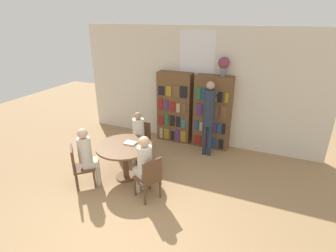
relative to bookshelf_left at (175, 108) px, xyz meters
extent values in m
plane|color=#9E7A51|center=(0.52, -3.50, -0.94)|extent=(16.00, 16.00, 0.00)
cube|color=beige|center=(0.52, 0.19, 0.56)|extent=(6.40, 0.06, 3.00)
cube|color=white|center=(0.52, 0.16, 1.41)|extent=(0.90, 0.01, 1.10)
cube|color=brown|center=(0.00, 0.00, 0.00)|extent=(0.91, 0.32, 1.88)
cube|color=tan|center=(-0.33, -0.17, -0.73)|extent=(0.09, 0.02, 0.29)
cube|color=olive|center=(-0.17, -0.17, -0.73)|extent=(0.14, 0.02, 0.29)
cube|color=black|center=(0.01, -0.17, -0.75)|extent=(0.09, 0.02, 0.25)
cube|color=#4C2D6B|center=(0.16, -0.17, -0.72)|extent=(0.12, 0.02, 0.32)
cube|color=olive|center=(0.32, -0.17, -0.73)|extent=(0.15, 0.02, 0.30)
cube|color=maroon|center=(-0.33, -0.17, -0.35)|extent=(0.14, 0.02, 0.24)
cube|color=#236638|center=(-0.16, -0.17, -0.31)|extent=(0.11, 0.02, 0.32)
cube|color=black|center=(0.00, -0.17, -0.32)|extent=(0.12, 0.02, 0.30)
cube|color=black|center=(0.16, -0.17, -0.32)|extent=(0.11, 0.02, 0.29)
cube|color=#2D707A|center=(0.32, -0.17, -0.35)|extent=(0.11, 0.02, 0.23)
cube|color=maroon|center=(-0.33, -0.17, 0.10)|extent=(0.12, 0.02, 0.33)
cube|color=#4C2D6B|center=(-0.17, -0.17, 0.09)|extent=(0.09, 0.02, 0.29)
cube|color=maroon|center=(0.01, -0.17, 0.07)|extent=(0.13, 0.02, 0.26)
cube|color=tan|center=(0.16, -0.17, 0.06)|extent=(0.10, 0.02, 0.24)
cube|color=brown|center=(0.33, -0.17, 0.07)|extent=(0.10, 0.02, 0.25)
cube|color=black|center=(-0.31, -0.17, 0.47)|extent=(0.16, 0.02, 0.23)
cube|color=olive|center=(-0.11, -0.17, 0.48)|extent=(0.14, 0.02, 0.26)
cube|color=brown|center=(0.11, -0.17, 0.49)|extent=(0.15, 0.02, 0.28)
cube|color=black|center=(0.31, -0.17, 0.50)|extent=(0.18, 0.02, 0.29)
cube|color=brown|center=(1.03, 0.00, 0.00)|extent=(0.91, 0.32, 1.88)
cube|color=maroon|center=(0.72, -0.17, -0.75)|extent=(0.18, 0.02, 0.25)
cube|color=maroon|center=(0.94, -0.17, -0.74)|extent=(0.12, 0.02, 0.27)
cube|color=navy|center=(1.14, -0.17, -0.75)|extent=(0.14, 0.02, 0.25)
cube|color=black|center=(1.34, -0.17, -0.75)|extent=(0.12, 0.02, 0.26)
cube|color=navy|center=(0.68, -0.17, -0.34)|extent=(0.09, 0.02, 0.26)
cube|color=tan|center=(0.79, -0.17, -0.35)|extent=(0.07, 0.02, 0.23)
cube|color=black|center=(0.91, -0.17, -0.33)|extent=(0.10, 0.02, 0.28)
cube|color=#236638|center=(1.02, -0.17, -0.34)|extent=(0.09, 0.02, 0.25)
cube|color=#4C2D6B|center=(1.14, -0.17, -0.33)|extent=(0.09, 0.02, 0.28)
cube|color=navy|center=(1.26, -0.17, -0.33)|extent=(0.10, 0.02, 0.28)
cube|color=black|center=(1.38, -0.17, -0.33)|extent=(0.07, 0.02, 0.28)
cube|color=#4C2D6B|center=(0.73, -0.17, 0.10)|extent=(0.14, 0.02, 0.31)
cube|color=black|center=(0.93, -0.17, 0.10)|extent=(0.18, 0.02, 0.32)
cube|color=brown|center=(1.13, -0.17, 0.10)|extent=(0.15, 0.02, 0.31)
cube|color=brown|center=(1.34, -0.17, 0.10)|extent=(0.15, 0.02, 0.32)
cube|color=#236638|center=(0.69, -0.17, 0.51)|extent=(0.11, 0.02, 0.32)
cube|color=navy|center=(0.83, -0.17, 0.50)|extent=(0.10, 0.02, 0.30)
cube|color=black|center=(0.97, -0.17, 0.49)|extent=(0.08, 0.02, 0.28)
cube|color=olive|center=(1.10, -0.17, 0.47)|extent=(0.11, 0.02, 0.24)
cube|color=black|center=(1.23, -0.17, 0.47)|extent=(0.10, 0.02, 0.25)
cube|color=olive|center=(1.38, -0.17, 0.47)|extent=(0.08, 0.02, 0.25)
cylinder|color=slate|center=(1.21, 0.00, 1.05)|extent=(0.12, 0.12, 0.20)
sphere|color=brown|center=(1.21, 0.00, 1.26)|extent=(0.27, 0.27, 0.27)
cylinder|color=brown|center=(-0.25, -2.14, -0.92)|extent=(0.44, 0.44, 0.03)
cylinder|color=brown|center=(-0.25, -2.14, -0.56)|extent=(0.12, 0.12, 0.69)
cylinder|color=brown|center=(-0.25, -2.14, -0.20)|extent=(1.14, 1.14, 0.04)
cube|color=brown|center=(-0.86, -2.70, -0.53)|extent=(0.57, 0.57, 0.04)
cube|color=brown|center=(-0.99, -2.83, -0.28)|extent=(0.30, 0.32, 0.45)
cylinder|color=brown|center=(-0.85, -2.46, -0.74)|extent=(0.04, 0.04, 0.39)
cylinder|color=brown|center=(-0.62, -2.71, -0.74)|extent=(0.04, 0.04, 0.39)
cylinder|color=brown|center=(-1.10, -2.69, -0.74)|extent=(0.04, 0.04, 0.39)
cylinder|color=brown|center=(-0.87, -2.94, -0.74)|extent=(0.04, 0.04, 0.39)
cube|color=brown|center=(-0.35, -1.32, -0.53)|extent=(0.44, 0.44, 0.04)
cube|color=brown|center=(-0.37, -1.14, -0.28)|extent=(0.40, 0.08, 0.45)
cylinder|color=brown|center=(-0.16, -1.46, -0.74)|extent=(0.04, 0.04, 0.39)
cylinder|color=brown|center=(-0.50, -1.50, -0.74)|extent=(0.04, 0.04, 0.39)
cylinder|color=brown|center=(-0.20, -1.13, -0.74)|extent=(0.04, 0.04, 0.39)
cylinder|color=brown|center=(-0.54, -1.17, -0.74)|extent=(0.04, 0.04, 0.39)
cube|color=brown|center=(0.47, -2.55, -0.53)|extent=(0.54, 0.54, 0.04)
cube|color=brown|center=(0.63, -2.63, -0.28)|extent=(0.23, 0.37, 0.45)
cylinder|color=brown|center=(0.24, -2.61, -0.74)|extent=(0.04, 0.04, 0.39)
cylinder|color=brown|center=(0.41, -2.32, -0.74)|extent=(0.04, 0.04, 0.39)
cylinder|color=brown|center=(0.54, -2.78, -0.74)|extent=(0.04, 0.04, 0.39)
cylinder|color=brown|center=(0.70, -2.48, -0.74)|extent=(0.04, 0.04, 0.39)
cube|color=beige|center=(-0.33, -1.45, -0.45)|extent=(0.30, 0.35, 0.12)
cylinder|color=beige|center=(-0.34, -1.38, -0.14)|extent=(0.27, 0.27, 0.50)
sphere|color=#A37A5B|center=(-0.34, -1.38, 0.19)|extent=(0.16, 0.16, 0.16)
cylinder|color=beige|center=(-0.25, -1.56, -0.72)|extent=(0.10, 0.10, 0.43)
cylinder|color=beige|center=(-0.39, -1.57, -0.72)|extent=(0.10, 0.10, 0.43)
cube|color=beige|center=(0.35, -2.48, -0.45)|extent=(0.41, 0.39, 0.12)
cylinder|color=beige|center=(0.42, -2.52, -0.14)|extent=(0.27, 0.27, 0.50)
sphere|color=tan|center=(0.42, -2.52, 0.21)|extent=(0.20, 0.20, 0.20)
cylinder|color=beige|center=(0.22, -2.49, -0.72)|extent=(0.10, 0.10, 0.43)
cylinder|color=beige|center=(0.29, -2.36, -0.72)|extent=(0.10, 0.10, 0.43)
cube|color=beige|center=(-0.76, -2.61, -0.45)|extent=(0.41, 0.41, 0.12)
cylinder|color=beige|center=(-0.82, -2.66, -0.14)|extent=(0.26, 0.26, 0.50)
sphere|color=tan|center=(-0.82, -2.66, 0.21)|extent=(0.20, 0.20, 0.20)
cylinder|color=beige|center=(-0.73, -2.48, -0.72)|extent=(0.10, 0.10, 0.43)
cylinder|color=beige|center=(-0.63, -2.59, -0.72)|extent=(0.10, 0.10, 0.43)
cylinder|color=#232D3D|center=(1.00, -0.51, -0.54)|extent=(0.10, 0.10, 0.80)
cylinder|color=#232D3D|center=(1.12, -0.51, -0.54)|extent=(0.10, 0.10, 0.80)
cylinder|color=#232D3D|center=(1.06, -0.51, 0.29)|extent=(0.26, 0.26, 0.86)
sphere|color=tan|center=(1.06, -0.51, 0.82)|extent=(0.19, 0.19, 0.19)
cylinder|color=#232D3D|center=(1.14, -0.25, 0.51)|extent=(0.07, 0.30, 0.07)
cube|color=silver|center=(-0.18, -2.02, -0.16)|extent=(0.24, 0.18, 0.03)
camera|label=1|loc=(2.43, -6.16, 2.26)|focal=28.00mm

